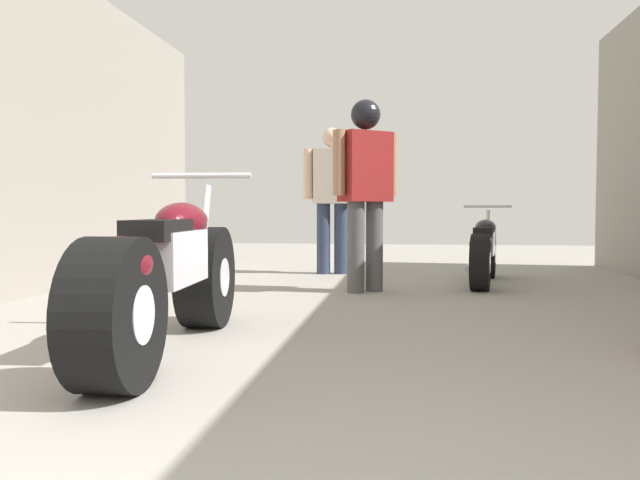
{
  "coord_description": "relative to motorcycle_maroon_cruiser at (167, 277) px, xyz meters",
  "views": [
    {
      "loc": [
        0.33,
        -0.76,
        0.76
      ],
      "look_at": [
        -0.31,
        3.97,
        0.53
      ],
      "focal_mm": 35.5,
      "sensor_mm": 36.0,
      "label": 1
    }
  ],
  "objects": [
    {
      "name": "mechanic_in_blue",
      "position": [
        0.38,
        4.31,
        0.57
      ],
      "size": [
        0.7,
        0.33,
        1.73
      ],
      "color": "#2D3851",
      "rests_on": "ground_plane"
    },
    {
      "name": "motorcycle_maroon_cruiser",
      "position": [
        0.0,
        0.0,
        0.0
      ],
      "size": [
        0.63,
        2.14,
        0.99
      ],
      "color": "black",
      "rests_on": "ground_plane"
    },
    {
      "name": "mechanic_with_helmet",
      "position": [
        0.87,
        2.68,
        0.65
      ],
      "size": [
        0.61,
        0.52,
        1.77
      ],
      "color": "#4C4C4C",
      "rests_on": "ground_plane"
    },
    {
      "name": "ground_plane",
      "position": [
        0.91,
        1.51,
        -0.41
      ],
      "size": [
        18.82,
        18.82,
        0.0
      ],
      "primitive_type": "plane",
      "color": "gray"
    },
    {
      "name": "motorcycle_black_naked",
      "position": [
        2.04,
        3.46,
        -0.06
      ],
      "size": [
        0.59,
        1.75,
        0.82
      ],
      "color": "black",
      "rests_on": "ground_plane"
    }
  ]
}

